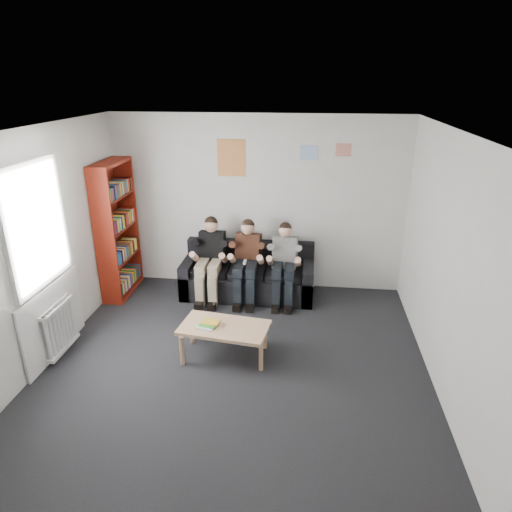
% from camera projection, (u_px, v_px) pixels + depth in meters
% --- Properties ---
extents(room_shell, '(5.00, 5.00, 5.00)m').
position_uv_depth(room_shell, '(230.00, 267.00, 4.74)').
color(room_shell, black).
rests_on(room_shell, ground).
extents(sofa, '(2.01, 0.82, 0.78)m').
position_uv_depth(sofa, '(248.00, 277.00, 7.11)').
color(sofa, black).
rests_on(sofa, ground).
extents(bookshelf, '(0.31, 0.93, 2.06)m').
position_uv_depth(bookshelf, '(118.00, 230.00, 6.88)').
color(bookshelf, maroon).
rests_on(bookshelf, ground).
extents(coffee_table, '(1.04, 0.57, 0.42)m').
position_uv_depth(coffee_table, '(224.00, 330.00, 5.46)').
color(coffee_table, tan).
rests_on(coffee_table, ground).
extents(game_cases, '(0.25, 0.21, 0.05)m').
position_uv_depth(game_cases, '(208.00, 324.00, 5.43)').
color(game_cases, white).
rests_on(game_cases, coffee_table).
extents(person_left, '(0.38, 0.82, 1.24)m').
position_uv_depth(person_left, '(210.00, 260.00, 6.87)').
color(person_left, black).
rests_on(person_left, sofa).
extents(person_middle, '(0.37, 0.80, 1.22)m').
position_uv_depth(person_middle, '(247.00, 262.00, 6.81)').
color(person_middle, '#4E281A').
rests_on(person_middle, sofa).
extents(person_right, '(0.36, 0.77, 1.19)m').
position_uv_depth(person_right, '(284.00, 264.00, 6.75)').
color(person_right, silver).
rests_on(person_right, sofa).
extents(radiator, '(0.10, 0.64, 0.60)m').
position_uv_depth(radiator, '(60.00, 328.00, 5.54)').
color(radiator, white).
rests_on(radiator, ground).
extents(window, '(0.05, 1.30, 2.36)m').
position_uv_depth(window, '(45.00, 276.00, 5.29)').
color(window, white).
rests_on(window, room_shell).
extents(poster_large, '(0.42, 0.01, 0.55)m').
position_uv_depth(poster_large, '(231.00, 158.00, 6.82)').
color(poster_large, '#EECE54').
rests_on(poster_large, room_shell).
extents(poster_blue, '(0.25, 0.01, 0.20)m').
position_uv_depth(poster_blue, '(309.00, 153.00, 6.66)').
color(poster_blue, '#418EDF').
rests_on(poster_blue, room_shell).
extents(poster_pink, '(0.22, 0.01, 0.18)m').
position_uv_depth(poster_pink, '(344.00, 150.00, 6.59)').
color(poster_pink, '#C33D97').
rests_on(poster_pink, room_shell).
extents(poster_sign, '(0.20, 0.01, 0.14)m').
position_uv_depth(poster_sign, '(191.00, 144.00, 6.82)').
color(poster_sign, silver).
rests_on(poster_sign, room_shell).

